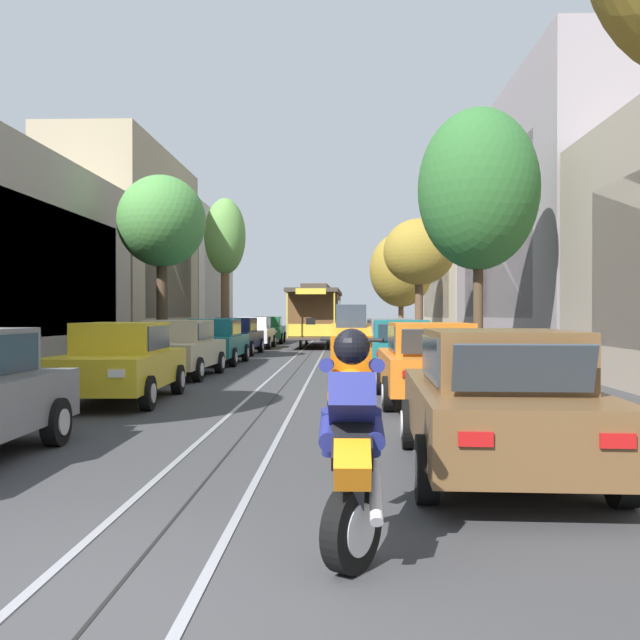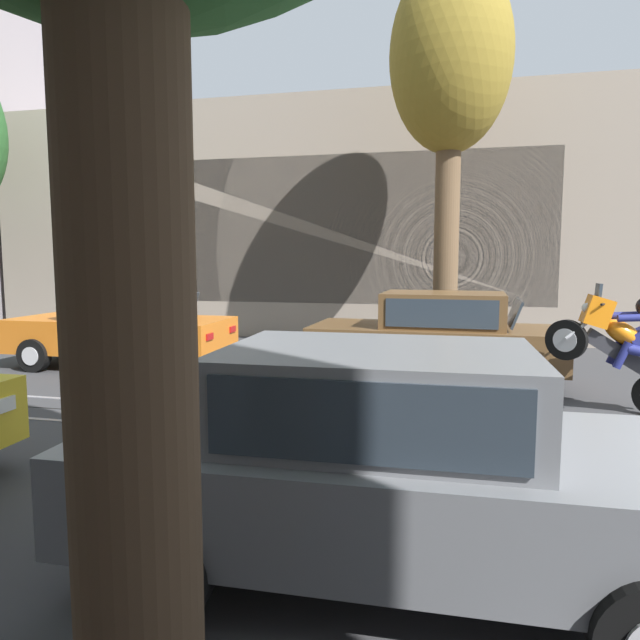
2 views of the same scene
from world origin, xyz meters
name	(u,v)px [view 1 (image 1 of 2)]	position (x,y,z in m)	size (l,w,h in m)	color
ground_plane	(305,360)	(0.00, 22.69, 0.00)	(160.00, 160.00, 0.00)	#38383A
trolley_track_rails	(310,354)	(0.00, 26.36, 0.00)	(1.14, 64.72, 0.01)	gray
building_facade_left	(56,240)	(-10.38, 24.57, 4.80)	(5.95, 56.42, 10.80)	gray
building_facade_right	(537,248)	(10.20, 28.01, 4.73)	(5.39, 56.42, 10.67)	gray
parked_car_yellow_second_left	(121,362)	(-3.01, 9.81, 0.80)	(2.08, 4.40, 1.58)	gold
parked_car_beige_mid_left	(179,348)	(-3.13, 15.25, 0.80)	(2.10, 4.41, 1.58)	#C1B28E
parked_car_teal_fourth_left	(215,341)	(-3.06, 20.41, 0.80)	(2.04, 4.38, 1.58)	#196B70
parked_car_navy_fifth_left	(236,336)	(-3.21, 26.29, 0.80)	(2.11, 4.41, 1.58)	#19234C
parked_car_white_sixth_left	(254,332)	(-3.12, 31.62, 0.80)	(2.02, 4.37, 1.58)	silver
parked_car_green_far_left	(268,330)	(-3.05, 37.67, 0.80)	(2.07, 4.39, 1.58)	#1E6038
parked_car_brown_near_right	(498,401)	(3.15, 3.62, 0.80)	(2.10, 4.41, 1.58)	brown
parked_car_orange_second_right	(429,362)	(3.14, 9.79, 0.80)	(2.00, 4.36, 1.58)	orange
parked_car_teal_mid_right	(400,347)	(3.07, 15.95, 0.80)	(2.11, 4.41, 1.58)	#196B70
parked_car_grey_fourth_right	(389,339)	(3.15, 22.43, 0.80)	(2.12, 4.41, 1.58)	slate
street_tree_kerb_left_second	(162,223)	(-5.14, 21.25, 5.06)	(3.17, 3.47, 6.77)	#4C3826
street_tree_kerb_left_mid	(225,239)	(-5.40, 36.45, 6.06)	(2.38, 2.46, 8.43)	brown
street_tree_kerb_right_second	(478,190)	(5.36, 16.47, 5.35)	(3.49, 3.49, 7.72)	#4C3826
street_tree_kerb_right_mid	(419,253)	(4.93, 28.43, 4.56)	(3.28, 3.08, 6.13)	brown
street_tree_kerb_right_fourth	(401,270)	(5.10, 40.70, 4.52)	(3.99, 4.35, 6.89)	brown
cable_car_trolley	(317,315)	(0.00, 33.98, 1.66)	(2.75, 9.16, 3.28)	brown
motorcycle_with_rider	(352,422)	(1.51, 1.00, 0.96)	(0.49, 1.85, 1.83)	black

